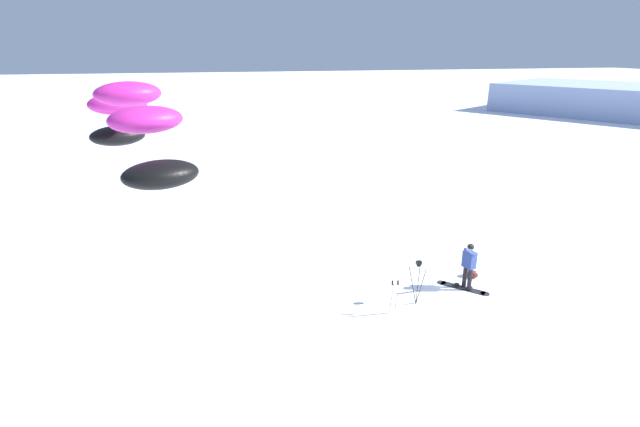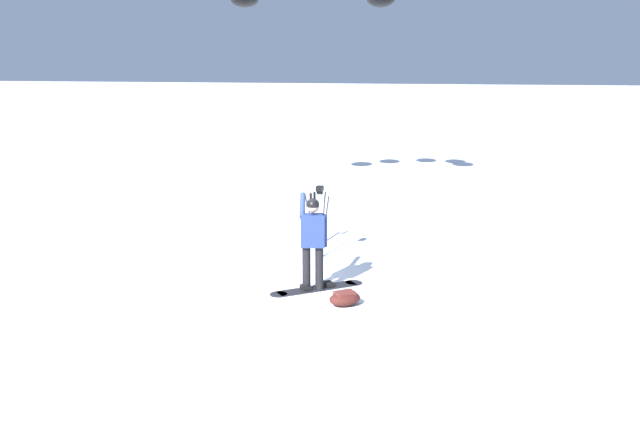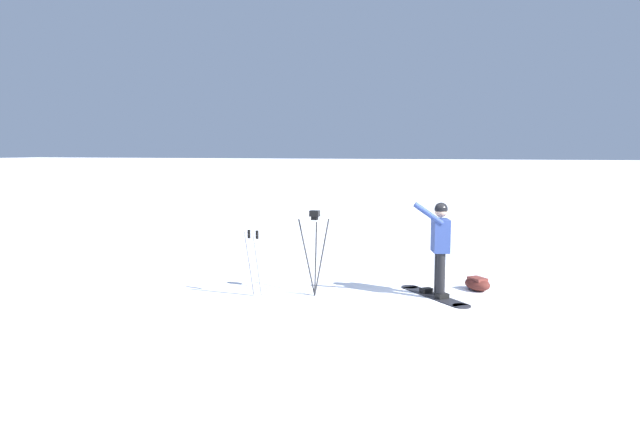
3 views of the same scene
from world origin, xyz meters
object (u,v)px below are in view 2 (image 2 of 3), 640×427
(snowboard, at_px, (317,288))
(gear_bag_large, at_px, (345,298))
(snowboarder, at_px, (313,235))
(ski_poles, at_px, (313,211))
(camera_tripod, at_px, (320,207))

(snowboard, relative_size, gear_bag_large, 2.12)
(snowboarder, distance_m, ski_poles, 3.14)
(ski_poles, bearing_deg, gear_bag_large, -64.36)
(snowboarder, bearing_deg, camera_tripod, 104.35)
(snowboarder, height_order, gear_bag_large, snowboarder)
(camera_tripod, relative_size, ski_poles, 1.29)
(gear_bag_large, height_order, ski_poles, ski_poles)
(camera_tripod, xyz_separation_m, ski_poles, (-0.46, 0.94, -0.28))
(ski_poles, bearing_deg, snowboarder, -71.79)
(snowboarder, relative_size, gear_bag_large, 2.59)
(gear_bag_large, xyz_separation_m, ski_poles, (-1.71, 3.57, 0.64))
(snowboard, distance_m, ski_poles, 3.15)
(snowboarder, distance_m, gear_bag_large, 1.27)
(snowboarder, distance_m, camera_tripod, 2.10)
(snowboard, xyz_separation_m, camera_tripod, (-0.57, 1.95, 1.02))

